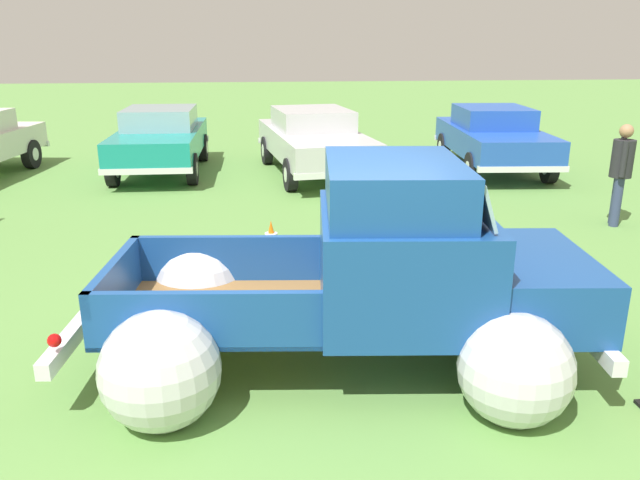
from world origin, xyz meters
TOP-DOWN VIEW (x-y plane):
  - ground_plane at (0.00, 0.00)m, footprint 80.00×80.00m
  - vintage_pickup_truck at (0.39, -0.04)m, footprint 4.77×3.09m
  - show_car_1 at (-2.73, 9.19)m, footprint 1.86×4.26m
  - show_car_2 at (0.67, 8.63)m, footprint 2.45×4.80m
  - show_car_3 at (4.78, 8.62)m, footprint 2.12×4.38m
  - spectator_1 at (5.17, 4.09)m, footprint 0.46×0.51m
  - lane_cone_0 at (-0.46, 2.71)m, footprint 0.36×0.36m

SIDE VIEW (x-z plane):
  - ground_plane at x=0.00m, z-range 0.00..0.00m
  - lane_cone_0 at x=-0.46m, z-range 0.00..0.63m
  - vintage_pickup_truck at x=0.39m, z-range -0.22..1.74m
  - show_car_1 at x=-2.73m, z-range 0.07..1.50m
  - show_car_3 at x=4.78m, z-range 0.07..1.50m
  - show_car_2 at x=0.67m, z-range 0.07..1.50m
  - spectator_1 at x=5.17m, z-range 0.11..1.75m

